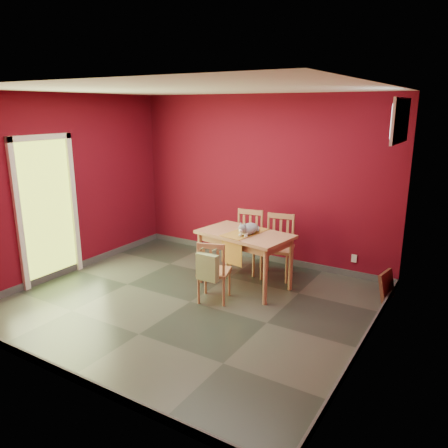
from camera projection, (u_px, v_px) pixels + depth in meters
The scene contains 13 objects.
ground at pixel (190, 302), 5.78m from camera, with size 4.50×4.50×0.00m, color #2D342D.
room_shell at pixel (190, 298), 5.77m from camera, with size 4.50×4.50×4.50m.
doorway at pixel (47, 205), 6.28m from camera, with size 0.06×1.01×2.13m.
window at pixel (400, 121), 4.88m from camera, with size 0.05×0.90×0.50m.
outlet_plate at pixel (354, 258), 6.54m from camera, with size 0.08×0.01×0.12m, color silver.
dining_table at pixel (245, 240), 6.11m from camera, with size 1.38×0.93×0.80m.
table_runner at pixel (241, 239), 6.00m from camera, with size 0.45×0.77×0.36m.
chair_far_left at pixel (247, 240), 6.79m from camera, with size 0.51×0.51×0.95m.
chair_far_right at pixel (278, 246), 6.55m from camera, with size 0.52×0.52×0.95m.
chair_near at pixel (213, 270), 5.71m from camera, with size 0.49×0.49×0.84m.
tote_bag at pixel (207, 267), 5.49m from camera, with size 0.29×0.18×0.42m.
cat at pixel (249, 227), 5.99m from camera, with size 0.22×0.43×0.21m, color slate, non-canonical shape.
picture_frame at pixel (387, 286), 5.83m from camera, with size 0.18×0.40×0.38m.
Camera 1 is at (3.15, -4.30, 2.50)m, focal length 35.00 mm.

